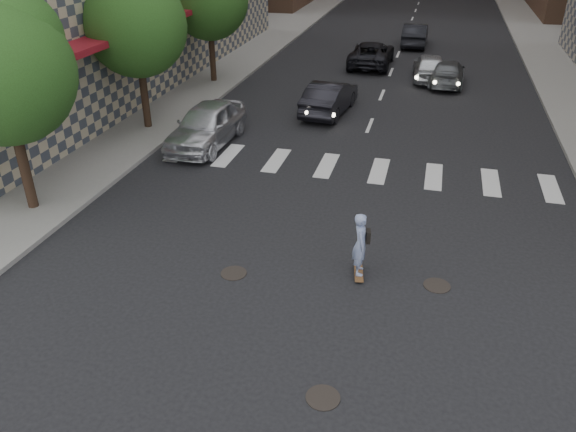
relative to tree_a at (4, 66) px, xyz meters
The scene contains 14 objects.
ground 10.99m from the tree_a, 18.35° to the right, with size 160.00×160.00×0.00m, color black.
sidewalk_left 18.19m from the tree_a, 106.66° to the left, with size 13.00×80.00×0.15m, color gray.
tree_a is the anchor object (origin of this frame).
tree_b 8.00m from the tree_a, 90.00° to the left, with size 4.20×4.20×6.60m.
manhole_a 12.91m from the tree_a, 27.88° to the right, with size 0.70×0.70×0.02m, color black.
manhole_b 8.99m from the tree_a, 14.56° to the right, with size 0.70×0.70×0.02m, color black.
manhole_c 13.62m from the tree_a, ahead, with size 0.70×0.70×0.02m, color black.
skateboarder 11.38m from the tree_a, ahead, with size 0.53×0.95×1.84m.
silver_sedan 8.41m from the tree_a, 64.65° to the left, with size 2.01×5.00×1.70m, color silver.
traffic_car_a 14.72m from the tree_a, 59.01° to the left, with size 1.63×4.67×1.54m, color black.
traffic_car_b 23.08m from the tree_a, 56.07° to the left, with size 1.85×4.56×1.32m, color #575B5F.
traffic_car_c 23.86m from the tree_a, 69.96° to the left, with size 2.47×5.35×1.49m, color black.
traffic_car_d 23.18m from the tree_a, 59.20° to the left, with size 1.79×4.44×1.51m, color silver.
traffic_car_e 30.90m from the tree_a, 70.30° to the left, with size 1.66×4.77×1.57m, color black.
Camera 1 is at (2.58, -10.52, 8.55)m, focal length 35.00 mm.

